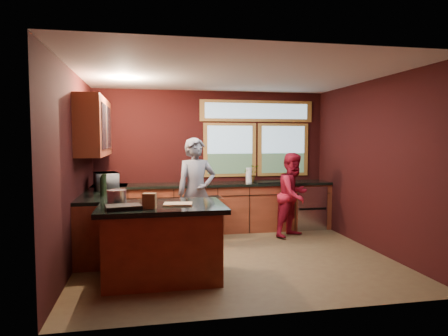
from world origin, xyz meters
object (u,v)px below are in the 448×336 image
object	(u,v)px
person_red	(294,195)
cutting_board	(178,204)
island	(162,241)
person_grey	(196,193)
stock_pot	(117,197)

from	to	relation	value
person_red	cutting_board	size ratio (longest dim) A/B	4.34
person_red	island	bearing A→B (deg)	-178.33
island	person_red	world-z (taller)	person_red
person_grey	cutting_board	bearing A→B (deg)	-115.18
island	stock_pot	distance (m)	0.80
island	cutting_board	xyz separation A→B (m)	(0.20, -0.05, 0.48)
person_grey	person_red	distance (m)	1.86
person_grey	stock_pot	distance (m)	1.72
person_red	cutting_board	world-z (taller)	person_red
cutting_board	stock_pot	xyz separation A→B (m)	(-0.75, 0.20, 0.08)
person_red	stock_pot	distance (m)	3.41
person_red	stock_pot	size ratio (longest dim) A/B	6.32
person_grey	person_red	world-z (taller)	person_grey
island	person_red	bearing A→B (deg)	36.55
island	person_grey	distance (m)	1.59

